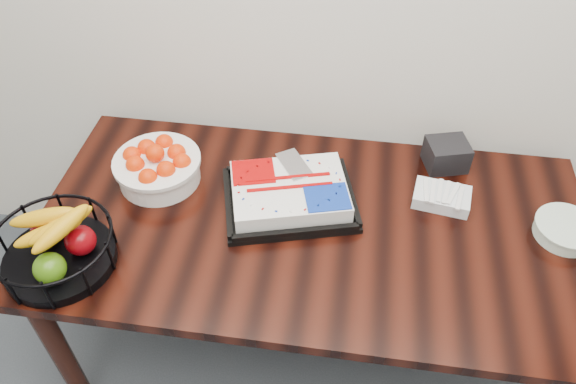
# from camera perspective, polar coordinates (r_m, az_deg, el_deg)

# --- Properties ---
(table) EXTENTS (1.80, 0.90, 0.75)m
(table) POSITION_cam_1_polar(r_m,az_deg,el_deg) (1.90, 2.39, -4.89)
(table) COLOR black
(table) RESTS_ON ground
(cake_tray) EXTENTS (0.51, 0.44, 0.09)m
(cake_tray) POSITION_cam_1_polar(r_m,az_deg,el_deg) (1.87, 0.14, -0.20)
(cake_tray) COLOR black
(cake_tray) RESTS_ON table
(tangerine_bowl) EXTENTS (0.30, 0.30, 0.19)m
(tangerine_bowl) POSITION_cam_1_polar(r_m,az_deg,el_deg) (1.97, -13.18, 3.02)
(tangerine_bowl) COLOR white
(tangerine_bowl) RESTS_ON table
(fruit_basket) EXTENTS (0.36, 0.36, 0.19)m
(fruit_basket) POSITION_cam_1_polar(r_m,az_deg,el_deg) (1.81, -22.65, -5.12)
(fruit_basket) COLOR black
(fruit_basket) RESTS_ON table
(plate_stack) EXTENTS (0.20, 0.20, 0.05)m
(plate_stack) POSITION_cam_1_polar(r_m,az_deg,el_deg) (1.99, 26.35, -3.47)
(plate_stack) COLOR white
(plate_stack) RESTS_ON table
(fork_bag) EXTENTS (0.20, 0.15, 0.05)m
(fork_bag) POSITION_cam_1_polar(r_m,az_deg,el_deg) (1.95, 15.35, -0.45)
(fork_bag) COLOR silver
(fork_bag) RESTS_ON table
(napkin_box) EXTENTS (0.17, 0.15, 0.10)m
(napkin_box) POSITION_cam_1_polar(r_m,az_deg,el_deg) (2.08, 15.80, 3.70)
(napkin_box) COLOR black
(napkin_box) RESTS_ON table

